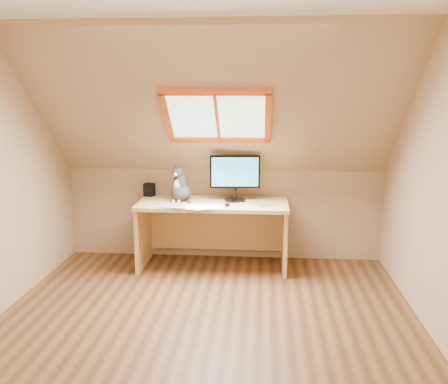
# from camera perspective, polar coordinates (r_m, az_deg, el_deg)

# --- Properties ---
(ground) EXTENTS (3.50, 3.50, 0.00)m
(ground) POSITION_cam_1_polar(r_m,az_deg,el_deg) (4.15, -2.13, -15.02)
(ground) COLOR brown
(ground) RESTS_ON ground
(room_shell) EXTENTS (3.52, 3.52, 2.41)m
(room_shell) POSITION_cam_1_polar(r_m,az_deg,el_deg) (3.65, -2.47, 4.83)
(room_shell) COLOR tan
(room_shell) RESTS_ON ground
(desk) EXTENTS (1.57, 0.69, 0.72)m
(desk) POSITION_cam_1_polar(r_m,az_deg,el_deg) (5.34, -1.19, -3.31)
(desk) COLOR #E0B96A
(desk) RESTS_ON ground
(monitor) EXTENTS (0.53, 0.22, 0.49)m
(monitor) POSITION_cam_1_polar(r_m,az_deg,el_deg) (5.23, 1.25, 1.97)
(monitor) COLOR black
(monitor) RESTS_ON desk
(cat) EXTENTS (0.29, 0.32, 0.40)m
(cat) POSITION_cam_1_polar(r_m,az_deg,el_deg) (5.28, -5.02, 0.50)
(cat) COLOR #423D3B
(cat) RESTS_ON desk
(desk_speaker) EXTENTS (0.12, 0.12, 0.14)m
(desk_speaker) POSITION_cam_1_polar(r_m,az_deg,el_deg) (5.58, -8.54, 0.26)
(desk_speaker) COLOR black
(desk_speaker) RESTS_ON desk
(graphics_tablet) EXTENTS (0.31, 0.23, 0.01)m
(graphics_tablet) POSITION_cam_1_polar(r_m,az_deg,el_deg) (5.05, -5.97, -1.58)
(graphics_tablet) COLOR #B2B2B7
(graphics_tablet) RESTS_ON desk
(mouse) EXTENTS (0.07, 0.11, 0.03)m
(mouse) POSITION_cam_1_polar(r_m,az_deg,el_deg) (5.03, 0.39, -1.45)
(mouse) COLOR black
(mouse) RESTS_ON desk
(papers) EXTENTS (0.35, 0.30, 0.01)m
(papers) POSITION_cam_1_polar(r_m,az_deg,el_deg) (4.98, -2.41, -1.74)
(papers) COLOR white
(papers) RESTS_ON desk
(cables) EXTENTS (0.51, 0.26, 0.01)m
(cables) POSITION_cam_1_polar(r_m,az_deg,el_deg) (5.09, 3.14, -1.47)
(cables) COLOR silver
(cables) RESTS_ON desk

